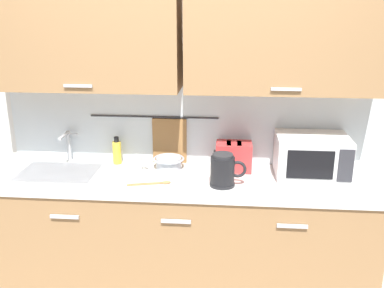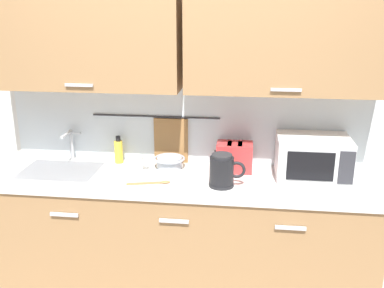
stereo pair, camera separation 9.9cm
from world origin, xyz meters
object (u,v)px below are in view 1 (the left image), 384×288
at_px(electric_kettle, 223,170).
at_px(wooden_spoon, 155,183).
at_px(dish_soap_bottle, 117,152).
at_px(mixing_bowl, 169,162).
at_px(mug_near_sink, 137,163).
at_px(toaster, 234,156).
at_px(microwave, 311,156).

relative_size(electric_kettle, wooden_spoon, 0.83).
xyz_separation_m(dish_soap_bottle, mixing_bowl, (0.38, -0.06, -0.04)).
relative_size(dish_soap_bottle, mug_near_sink, 1.63).
bearing_deg(mixing_bowl, mug_near_sink, -166.75).
distance_m(dish_soap_bottle, wooden_spoon, 0.49).
relative_size(electric_kettle, toaster, 0.89).
distance_m(electric_kettle, mug_near_sink, 0.63).
height_order(toaster, wooden_spoon, toaster).
bearing_deg(toaster, wooden_spoon, -148.68).
bearing_deg(electric_kettle, mixing_bowl, 144.45).
xyz_separation_m(microwave, electric_kettle, (-0.57, -0.22, -0.03)).
relative_size(mixing_bowl, wooden_spoon, 0.78).
distance_m(microwave, mug_near_sink, 1.16).
xyz_separation_m(microwave, dish_soap_bottle, (-1.32, 0.11, -0.05)).
relative_size(mixing_bowl, toaster, 0.84).
xyz_separation_m(microwave, mixing_bowl, (-0.95, 0.05, -0.09)).
relative_size(microwave, wooden_spoon, 1.68).
bearing_deg(mug_near_sink, toaster, 5.59).
bearing_deg(electric_kettle, mug_near_sink, 159.49).
xyz_separation_m(toaster, wooden_spoon, (-0.49, -0.30, -0.09)).
distance_m(electric_kettle, mixing_bowl, 0.47).
distance_m(microwave, dish_soap_bottle, 1.33).
bearing_deg(dish_soap_bottle, microwave, -4.81).
bearing_deg(mixing_bowl, electric_kettle, -35.55).
bearing_deg(wooden_spoon, mixing_bowl, 79.90).
distance_m(microwave, toaster, 0.51).
bearing_deg(toaster, dish_soap_bottle, 176.48).
distance_m(microwave, mixing_bowl, 0.95).
relative_size(dish_soap_bottle, mixing_bowl, 0.92).
height_order(dish_soap_bottle, mug_near_sink, dish_soap_bottle).
xyz_separation_m(mug_near_sink, wooden_spoon, (0.16, -0.24, -0.04)).
height_order(electric_kettle, wooden_spoon, electric_kettle).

